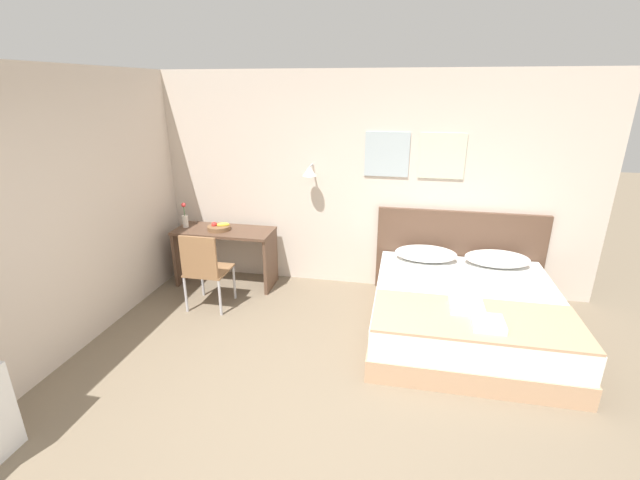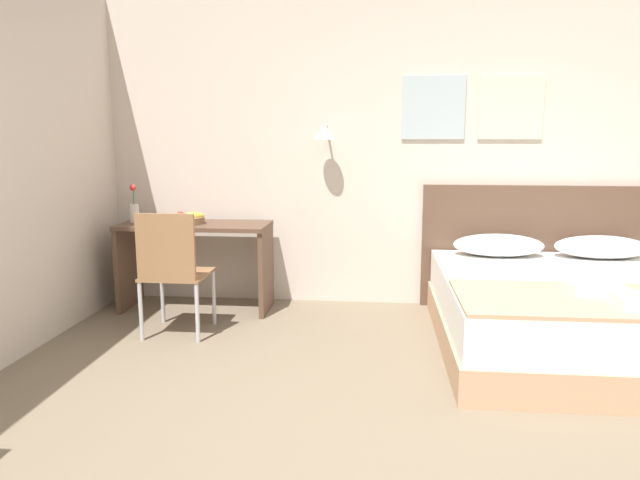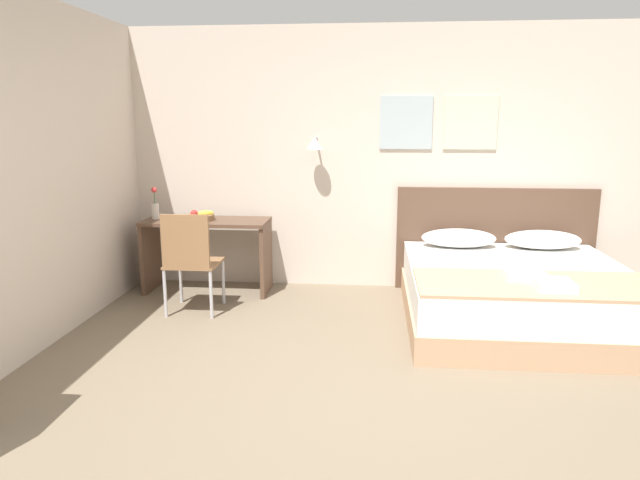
{
  "view_description": "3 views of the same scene",
  "coord_description": "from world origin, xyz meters",
  "px_view_note": "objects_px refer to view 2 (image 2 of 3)",
  "views": [
    {
      "loc": [
        0.58,
        -2.39,
        2.46
      ],
      "look_at": [
        -0.28,
        1.87,
        0.89
      ],
      "focal_mm": 24.0,
      "sensor_mm": 36.0,
      "label": 1
    },
    {
      "loc": [
        -0.11,
        -2.21,
        1.44
      ],
      "look_at": [
        -0.48,
        1.54,
        0.77
      ],
      "focal_mm": 32.0,
      "sensor_mm": 36.0,
      "label": 2
    },
    {
      "loc": [
        0.04,
        -3.11,
        1.73
      ],
      "look_at": [
        -0.39,
        1.48,
        0.76
      ],
      "focal_mm": 32.0,
      "sensor_mm": 36.0,
      "label": 3
    }
  ],
  "objects_px": {
    "headboard": "(540,248)",
    "throw_blanket": "(615,301)",
    "bed": "(578,315)",
    "flower_vase": "(134,209)",
    "pillow_left": "(498,245)",
    "pillow_right": "(601,247)",
    "desk_chair": "(172,265)",
    "folded_towel_near_foot": "(594,287)",
    "fruit_bowl": "(188,219)",
    "folded_towel_mid_bed": "(640,301)",
    "desk": "(196,249)"
  },
  "relations": [
    {
      "from": "pillow_left",
      "to": "flower_vase",
      "type": "bearing_deg",
      "value": -179.01
    },
    {
      "from": "throw_blanket",
      "to": "bed",
      "type": "bearing_deg",
      "value": 90.0
    },
    {
      "from": "pillow_left",
      "to": "fruit_bowl",
      "type": "height_order",
      "value": "fruit_bowl"
    },
    {
      "from": "pillow_left",
      "to": "pillow_right",
      "type": "distance_m",
      "value": 0.8
    },
    {
      "from": "throw_blanket",
      "to": "fruit_bowl",
      "type": "xyz_separation_m",
      "value": [
        -2.96,
        1.24,
        0.26
      ]
    },
    {
      "from": "folded_towel_near_foot",
      "to": "pillow_right",
      "type": "bearing_deg",
      "value": 68.23
    },
    {
      "from": "pillow_right",
      "to": "flower_vase",
      "type": "distance_m",
      "value": 3.84
    },
    {
      "from": "pillow_left",
      "to": "bed",
      "type": "bearing_deg",
      "value": -61.72
    },
    {
      "from": "desk_chair",
      "to": "flower_vase",
      "type": "distance_m",
      "value": 0.97
    },
    {
      "from": "folded_towel_mid_bed",
      "to": "desk_chair",
      "type": "bearing_deg",
      "value": 166.85
    },
    {
      "from": "desk_chair",
      "to": "bed",
      "type": "bearing_deg",
      "value": 0.38
    },
    {
      "from": "throw_blanket",
      "to": "folded_towel_near_foot",
      "type": "distance_m",
      "value": 0.16
    },
    {
      "from": "desk_chair",
      "to": "flower_vase",
      "type": "relative_size",
      "value": 2.88
    },
    {
      "from": "desk_chair",
      "to": "flower_vase",
      "type": "height_order",
      "value": "flower_vase"
    },
    {
      "from": "desk_chair",
      "to": "desk",
      "type": "bearing_deg",
      "value": 94.12
    },
    {
      "from": "bed",
      "to": "flower_vase",
      "type": "relative_size",
      "value": 6.05
    },
    {
      "from": "folded_towel_mid_bed",
      "to": "desk_chair",
      "type": "relative_size",
      "value": 0.29
    },
    {
      "from": "pillow_right",
      "to": "desk_chair",
      "type": "distance_m",
      "value": 3.35
    },
    {
      "from": "headboard",
      "to": "flower_vase",
      "type": "height_order",
      "value": "flower_vase"
    },
    {
      "from": "folded_towel_near_foot",
      "to": "flower_vase",
      "type": "bearing_deg",
      "value": 161.57
    },
    {
      "from": "pillow_right",
      "to": "desk_chair",
      "type": "relative_size",
      "value": 0.77
    },
    {
      "from": "headboard",
      "to": "throw_blanket",
      "type": "relative_size",
      "value": 1.1
    },
    {
      "from": "pillow_right",
      "to": "flower_vase",
      "type": "bearing_deg",
      "value": -179.22
    },
    {
      "from": "bed",
      "to": "desk_chair",
      "type": "bearing_deg",
      "value": -179.62
    },
    {
      "from": "desk",
      "to": "headboard",
      "type": "bearing_deg",
      "value": 6.22
    },
    {
      "from": "headboard",
      "to": "pillow_right",
      "type": "bearing_deg",
      "value": -33.59
    },
    {
      "from": "pillow_right",
      "to": "fruit_bowl",
      "type": "xyz_separation_m",
      "value": [
        -3.36,
        -0.07,
        0.18
      ]
    },
    {
      "from": "throw_blanket",
      "to": "desk",
      "type": "xyz_separation_m",
      "value": [
        -2.91,
        1.26,
        0.01
      ]
    },
    {
      "from": "folded_towel_near_foot",
      "to": "desk_chair",
      "type": "bearing_deg",
      "value": 171.61
    },
    {
      "from": "throw_blanket",
      "to": "flower_vase",
      "type": "xyz_separation_m",
      "value": [
        -3.43,
        1.26,
        0.34
      ]
    },
    {
      "from": "bed",
      "to": "pillow_right",
      "type": "xyz_separation_m",
      "value": [
        0.4,
        0.74,
        0.34
      ]
    },
    {
      "from": "folded_towel_near_foot",
      "to": "desk",
      "type": "bearing_deg",
      "value": 158.45
    },
    {
      "from": "folded_towel_mid_bed",
      "to": "pillow_left",
      "type": "bearing_deg",
      "value": 108.19
    },
    {
      "from": "folded_towel_mid_bed",
      "to": "desk_chair",
      "type": "distance_m",
      "value": 3.01
    },
    {
      "from": "pillow_right",
      "to": "desk_chair",
      "type": "xyz_separation_m",
      "value": [
        -3.26,
        -0.76,
        -0.05
      ]
    },
    {
      "from": "folded_towel_mid_bed",
      "to": "desk",
      "type": "distance_m",
      "value": 3.3
    },
    {
      "from": "desk",
      "to": "folded_towel_mid_bed",
      "type": "bearing_deg",
      "value": -25.06
    },
    {
      "from": "bed",
      "to": "flower_vase",
      "type": "bearing_deg",
      "value": 168.62
    },
    {
      "from": "headboard",
      "to": "folded_towel_mid_bed",
      "type": "distance_m",
      "value": 1.71
    },
    {
      "from": "pillow_right",
      "to": "throw_blanket",
      "type": "relative_size",
      "value": 0.4
    },
    {
      "from": "folded_towel_near_foot",
      "to": "fruit_bowl",
      "type": "height_order",
      "value": "fruit_bowl"
    },
    {
      "from": "headboard",
      "to": "pillow_left",
      "type": "height_order",
      "value": "headboard"
    },
    {
      "from": "fruit_bowl",
      "to": "folded_towel_mid_bed",
      "type": "bearing_deg",
      "value": -24.33
    },
    {
      "from": "pillow_left",
      "to": "desk",
      "type": "distance_m",
      "value": 2.51
    },
    {
      "from": "headboard",
      "to": "desk",
      "type": "distance_m",
      "value": 2.93
    },
    {
      "from": "throw_blanket",
      "to": "desk",
      "type": "bearing_deg",
      "value": 156.61
    },
    {
      "from": "pillow_right",
      "to": "desk",
      "type": "height_order",
      "value": "desk"
    },
    {
      "from": "pillow_right",
      "to": "desk_chair",
      "type": "height_order",
      "value": "desk_chair"
    },
    {
      "from": "desk",
      "to": "fruit_bowl",
      "type": "bearing_deg",
      "value": -157.76
    },
    {
      "from": "fruit_bowl",
      "to": "throw_blanket",
      "type": "bearing_deg",
      "value": -22.66
    }
  ]
}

